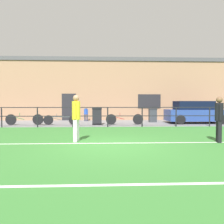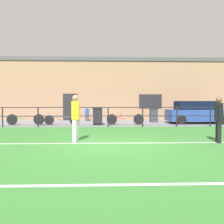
% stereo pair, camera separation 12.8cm
% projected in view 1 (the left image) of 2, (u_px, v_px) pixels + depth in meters
% --- Properties ---
extents(ground, '(60.00, 44.00, 0.04)m').
position_uv_depth(ground, '(113.00, 147.00, 7.64)').
color(ground, '#387A33').
extents(field_line_touchline, '(36.00, 0.11, 0.00)m').
position_uv_depth(field_line_touchline, '(112.00, 143.00, 8.18)').
color(field_line_touchline, white).
rests_on(field_line_touchline, ground).
extents(field_line_hash, '(36.00, 0.11, 0.00)m').
position_uv_depth(field_line_hash, '(123.00, 185.00, 4.04)').
color(field_line_hash, white).
rests_on(field_line_hash, ground).
extents(pavement_strip, '(48.00, 5.00, 0.02)m').
position_uv_depth(pavement_strip, '(107.00, 123.00, 16.13)').
color(pavement_strip, slate).
rests_on(pavement_strip, ground).
extents(perimeter_fence, '(36.07, 0.07, 1.15)m').
position_uv_depth(perimeter_fence, '(108.00, 114.00, 13.60)').
color(perimeter_fence, black).
rests_on(perimeter_fence, ground).
extents(clubhouse_facade, '(28.00, 2.56, 4.97)m').
position_uv_depth(clubhouse_facade, '(106.00, 90.00, 19.72)').
color(clubhouse_facade, '#A37A5B').
rests_on(clubhouse_facade, ground).
extents(player_goalkeeper, '(0.28, 0.43, 1.61)m').
position_uv_depth(player_goalkeeper, '(219.00, 116.00, 8.33)').
color(player_goalkeeper, black).
rests_on(player_goalkeeper, ground).
extents(player_striker, '(0.29, 0.45, 1.68)m').
position_uv_depth(player_striker, '(76.00, 115.00, 8.50)').
color(player_striker, white).
rests_on(player_striker, ground).
extents(spectator_child, '(0.29, 0.19, 1.07)m').
position_uv_depth(spectator_child, '(86.00, 113.00, 17.63)').
color(spectator_child, '#232D4C').
rests_on(spectator_child, pavement_strip).
extents(parked_car_red, '(3.98, 1.88, 1.49)m').
position_uv_depth(parked_car_red, '(195.00, 113.00, 15.92)').
color(parked_car_red, '#28428E').
rests_on(parked_car_red, pavement_strip).
extents(bicycle_parked_0, '(2.31, 0.04, 0.76)m').
position_uv_depth(bicycle_parked_0, '(24.00, 119.00, 14.58)').
color(bicycle_parked_0, black).
rests_on(bicycle_parked_0, pavement_strip).
extents(bicycle_parked_2, '(2.36, 0.04, 0.75)m').
position_uv_depth(bicycle_parked_2, '(124.00, 119.00, 14.86)').
color(bicycle_parked_2, black).
rests_on(bicycle_parked_2, pavement_strip).
extents(bicycle_parked_3, '(2.16, 0.04, 0.71)m').
position_uv_depth(bicycle_parked_3, '(61.00, 120.00, 14.68)').
color(bicycle_parked_3, black).
rests_on(bicycle_parked_3, pavement_strip).
extents(trash_bin_0, '(0.61, 0.51, 1.06)m').
position_uv_depth(trash_bin_0, '(97.00, 116.00, 14.76)').
color(trash_bin_0, black).
rests_on(trash_bin_0, pavement_strip).
extents(trash_bin_1, '(0.55, 0.47, 0.97)m').
position_uv_depth(trash_bin_1, '(153.00, 115.00, 16.69)').
color(trash_bin_1, '#33383D').
rests_on(trash_bin_1, pavement_strip).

